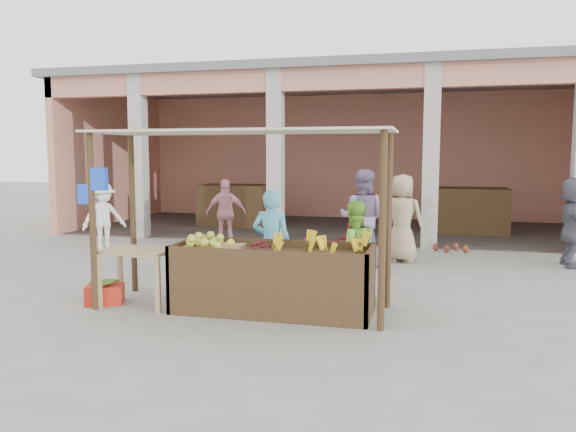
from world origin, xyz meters
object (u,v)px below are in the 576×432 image
(red_crate, at_px, (105,294))
(vendor_blue, at_px, (272,240))
(side_table, at_px, (138,259))
(fruit_stall, at_px, (273,282))
(vendor_green, at_px, (354,249))

(red_crate, bearing_deg, vendor_blue, 0.76)
(side_table, distance_m, vendor_blue, 1.89)
(red_crate, bearing_deg, fruit_stall, -18.20)
(vendor_green, bearing_deg, side_table, -5.44)
(side_table, bearing_deg, vendor_green, 27.73)
(fruit_stall, height_order, red_crate, fruit_stall)
(fruit_stall, height_order, vendor_blue, vendor_blue)
(fruit_stall, bearing_deg, vendor_green, 37.77)
(vendor_blue, bearing_deg, fruit_stall, 107.33)
(red_crate, xyz_separation_m, vendor_green, (3.36, 0.91, 0.63))
(red_crate, height_order, vendor_blue, vendor_blue)
(fruit_stall, bearing_deg, vendor_blue, 106.57)
(fruit_stall, distance_m, side_table, 1.90)
(fruit_stall, xyz_separation_m, vendor_green, (0.97, 0.75, 0.36))
(red_crate, bearing_deg, side_table, -20.74)
(side_table, xyz_separation_m, red_crate, (-0.51, -0.01, -0.52))
(vendor_blue, height_order, vendor_green, vendor_blue)
(vendor_blue, bearing_deg, red_crate, 23.60)
(red_crate, relative_size, vendor_blue, 0.30)
(side_table, height_order, vendor_green, vendor_green)
(fruit_stall, distance_m, red_crate, 2.41)
(red_crate, relative_size, vendor_green, 0.33)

